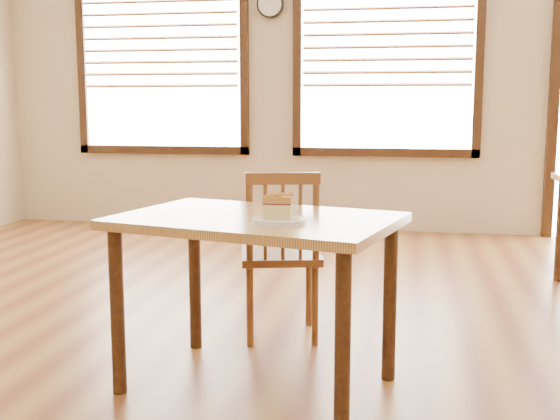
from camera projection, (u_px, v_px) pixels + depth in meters
name	position (u px, v px, depth m)	size (l,w,h in m)	color
ground	(276.00, 394.00, 2.97)	(8.00, 8.00, 0.00)	olive
window_left	(161.00, 43.00, 6.89)	(1.76, 0.10, 1.96)	white
window_right	(387.00, 39.00, 6.50)	(1.76, 0.10, 1.96)	white
wall_clock	(270.00, 4.00, 6.63)	(0.26, 0.05, 0.26)	black
cafe_table_main	(257.00, 241.00, 2.97)	(1.29, 1.02, 0.75)	tan
cafe_chair_main	(281.00, 253.00, 3.62)	(0.49, 0.49, 0.90)	brown
plate	(279.00, 221.00, 2.78)	(0.21, 0.21, 0.02)	white
cake_slice	(278.00, 205.00, 2.78)	(0.12, 0.08, 0.11)	#D4B877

